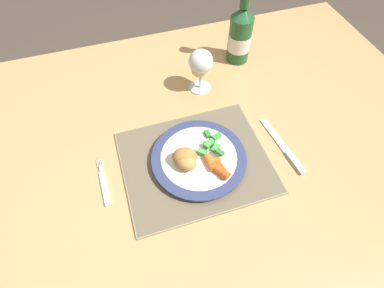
% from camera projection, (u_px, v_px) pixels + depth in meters
% --- Properties ---
extents(ground_plane, '(6.00, 6.00, 0.00)m').
position_uv_depth(ground_plane, '(181.00, 238.00, 1.39)').
color(ground_plane, '#4C4238').
extents(dining_table, '(1.55, 0.99, 0.74)m').
position_uv_depth(dining_table, '(174.00, 161.00, 0.85)').
color(dining_table, tan).
rests_on(dining_table, ground).
extents(placemat, '(0.36, 0.30, 0.01)m').
position_uv_depth(placemat, '(196.00, 162.00, 0.75)').
color(placemat, gray).
rests_on(placemat, dining_table).
extents(dinner_plate, '(0.24, 0.24, 0.02)m').
position_uv_depth(dinner_plate, '(199.00, 159.00, 0.74)').
color(dinner_plate, silver).
rests_on(dinner_plate, placemat).
extents(breaded_croquettes, '(0.07, 0.08, 0.04)m').
position_uv_depth(breaded_croquettes, '(185.00, 158.00, 0.71)').
color(breaded_croquettes, tan).
rests_on(breaded_croquettes, dinner_plate).
extents(green_beans_pile, '(0.08, 0.09, 0.02)m').
position_uv_depth(green_beans_pile, '(211.00, 144.00, 0.75)').
color(green_beans_pile, '#4CA84C').
rests_on(green_beans_pile, dinner_plate).
extents(glazed_carrots, '(0.05, 0.08, 0.02)m').
position_uv_depth(glazed_carrots, '(217.00, 167.00, 0.71)').
color(glazed_carrots, orange).
rests_on(glazed_carrots, dinner_plate).
extents(fork, '(0.02, 0.13, 0.01)m').
position_uv_depth(fork, '(104.00, 185.00, 0.72)').
color(fork, silver).
rests_on(fork, dining_table).
extents(table_knife, '(0.04, 0.19, 0.01)m').
position_uv_depth(table_knife, '(286.00, 150.00, 0.77)').
color(table_knife, silver).
rests_on(table_knife, dining_table).
extents(wine_glass, '(0.07, 0.07, 0.13)m').
position_uv_depth(wine_glass, '(201.00, 64.00, 0.84)').
color(wine_glass, silver).
rests_on(wine_glass, dining_table).
extents(bottle, '(0.07, 0.07, 0.25)m').
position_uv_depth(bottle, '(240.00, 35.00, 0.92)').
color(bottle, '#23562D').
rests_on(bottle, dining_table).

